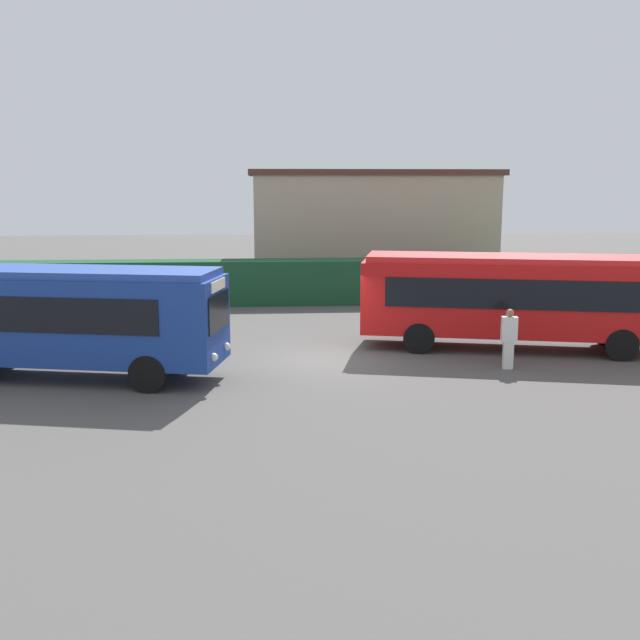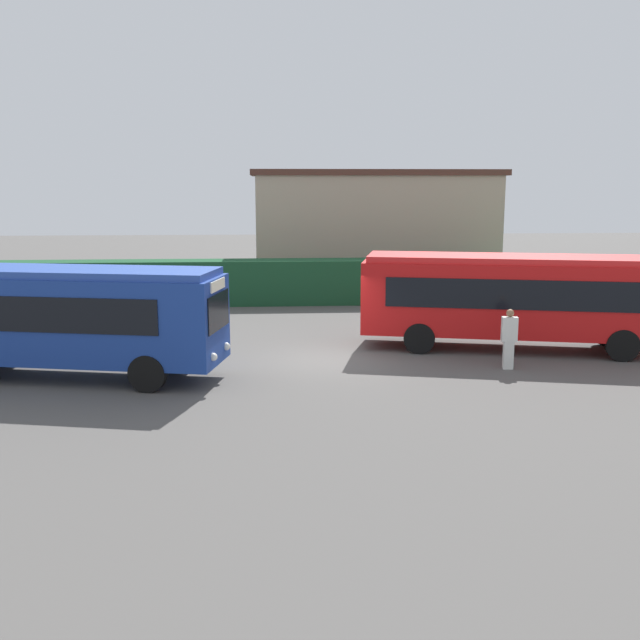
{
  "view_description": "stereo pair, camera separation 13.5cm",
  "coord_description": "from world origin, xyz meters",
  "px_view_note": "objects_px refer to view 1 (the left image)",
  "views": [
    {
      "loc": [
        -1.81,
        -21.78,
        5.36
      ],
      "look_at": [
        -0.25,
        -0.49,
        1.36
      ],
      "focal_mm": 40.76,
      "sensor_mm": 36.0,
      "label": 1
    },
    {
      "loc": [
        -1.68,
        -21.79,
        5.36
      ],
      "look_at": [
        -0.25,
        -0.49,
        1.36
      ],
      "focal_mm": 40.76,
      "sensor_mm": 36.0,
      "label": 2
    }
  ],
  "objects_px": {
    "bus_blue": "(68,316)",
    "bus_red": "(517,296)",
    "person_right": "(487,302)",
    "person_center": "(509,337)"
  },
  "relations": [
    {
      "from": "person_right",
      "to": "bus_red",
      "type": "bearing_deg",
      "value": -90.78
    },
    {
      "from": "bus_blue",
      "to": "bus_red",
      "type": "bearing_deg",
      "value": 23.14
    },
    {
      "from": "bus_red",
      "to": "person_right",
      "type": "bearing_deg",
      "value": 101.88
    },
    {
      "from": "person_center",
      "to": "person_right",
      "type": "distance_m",
      "value": 5.97
    },
    {
      "from": "bus_red",
      "to": "person_right",
      "type": "relative_size",
      "value": 5.37
    },
    {
      "from": "person_right",
      "to": "person_center",
      "type": "bearing_deg",
      "value": -100.31
    },
    {
      "from": "bus_blue",
      "to": "person_right",
      "type": "bearing_deg",
      "value": 35.87
    },
    {
      "from": "bus_red",
      "to": "person_center",
      "type": "xyz_separation_m",
      "value": [
        -1.05,
        -2.48,
        -0.85
      ]
    },
    {
      "from": "bus_red",
      "to": "bus_blue",
      "type": "bearing_deg",
      "value": -155.59
    },
    {
      "from": "bus_blue",
      "to": "bus_red",
      "type": "relative_size",
      "value": 0.87
    }
  ]
}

